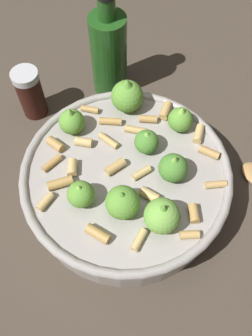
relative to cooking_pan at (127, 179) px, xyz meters
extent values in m
plane|color=#42382D|center=(0.00, 0.00, -0.04)|extent=(2.40, 2.40, 0.00)
cylinder|color=#9E9993|center=(0.00, 0.00, -0.01)|extent=(0.28, 0.28, 0.07)
torus|color=#9E9993|center=(0.00, 0.00, 0.02)|extent=(0.29, 0.29, 0.01)
sphere|color=#4C8933|center=(0.03, -0.05, 0.04)|extent=(0.04, 0.04, 0.04)
cone|color=#75B247|center=(0.03, -0.05, 0.06)|extent=(0.02, 0.02, 0.02)
sphere|color=#609E38|center=(0.01, 0.10, 0.04)|extent=(0.04, 0.04, 0.04)
cone|color=#75B247|center=(0.01, 0.10, 0.06)|extent=(0.02, 0.02, 0.02)
sphere|color=#75B247|center=(-0.03, -0.08, 0.05)|extent=(0.04, 0.04, 0.04)
cone|color=#609E38|center=(-0.03, -0.08, 0.07)|extent=(0.02, 0.02, 0.02)
sphere|color=#609E38|center=(-0.07, 0.02, 0.04)|extent=(0.04, 0.04, 0.04)
cone|color=#8CC64C|center=(-0.07, 0.02, 0.06)|extent=(0.01, 0.01, 0.01)
sphere|color=#609E38|center=(0.10, -0.02, 0.04)|extent=(0.04, 0.04, 0.04)
cone|color=#8CC64C|center=(0.10, -0.02, 0.06)|extent=(0.02, 0.02, 0.02)
sphere|color=#609E38|center=(-0.05, -0.03, 0.04)|extent=(0.04, 0.04, 0.04)
cone|color=#4C8933|center=(-0.05, -0.03, 0.06)|extent=(0.02, 0.02, 0.01)
sphere|color=#4C8933|center=(0.05, 0.00, 0.04)|extent=(0.03, 0.03, 0.03)
cone|color=#75B247|center=(0.05, 0.00, 0.06)|extent=(0.02, 0.02, 0.01)
sphere|color=#609E38|center=(0.09, 0.07, 0.05)|extent=(0.05, 0.05, 0.05)
cone|color=#609E38|center=(0.09, 0.07, 0.07)|extent=(0.02, 0.02, 0.02)
cylinder|color=tan|center=(0.01, -0.02, 0.03)|extent=(0.03, 0.02, 0.01)
cylinder|color=tan|center=(-0.09, -0.03, 0.03)|extent=(0.02, 0.03, 0.01)
cylinder|color=tan|center=(-0.04, 0.06, 0.03)|extent=(0.03, 0.02, 0.01)
cylinder|color=tan|center=(-0.01, 0.01, 0.03)|extent=(0.03, 0.02, 0.01)
cylinder|color=tan|center=(0.09, 0.03, 0.03)|extent=(0.02, 0.03, 0.01)
cylinder|color=tan|center=(-0.03, -0.12, 0.03)|extent=(0.02, 0.02, 0.01)
cylinder|color=tan|center=(-0.01, 0.07, 0.03)|extent=(0.02, 0.03, 0.01)
cylinder|color=tan|center=(0.02, 0.05, 0.03)|extent=(0.01, 0.03, 0.01)
cylinder|color=tan|center=(-0.01, -0.05, 0.03)|extent=(0.02, 0.03, 0.01)
cylinder|color=tan|center=(0.05, 0.11, 0.03)|extent=(0.02, 0.03, 0.01)
cylinder|color=tan|center=(0.00, -0.11, 0.03)|extent=(0.03, 0.02, 0.01)
cylinder|color=tan|center=(0.05, -0.11, 0.03)|extent=(0.03, 0.03, 0.01)
cylinder|color=tan|center=(0.09, -0.08, 0.03)|extent=(0.02, 0.03, 0.01)
cylinder|color=tan|center=(-0.07, 0.06, 0.03)|extent=(0.03, 0.03, 0.01)
cylinder|color=tan|center=(-0.10, 0.05, 0.03)|extent=(0.03, 0.01, 0.01)
cylinder|color=tan|center=(-0.07, -0.07, 0.03)|extent=(0.03, 0.01, 0.01)
cylinder|color=tan|center=(0.06, 0.03, 0.03)|extent=(0.02, 0.03, 0.01)
cylinder|color=tan|center=(-0.05, 0.09, 0.03)|extent=(0.03, 0.01, 0.01)
cylinder|color=tan|center=(0.05, 0.07, 0.03)|extent=(0.03, 0.03, 0.01)
cylinder|color=tan|center=(-0.03, 0.10, 0.03)|extent=(0.01, 0.03, 0.01)
cylinder|color=tan|center=(0.11, -0.05, 0.03)|extent=(0.03, 0.02, 0.01)
cylinder|color=tan|center=(0.11, 0.01, 0.03)|extent=(0.03, 0.02, 0.01)
cylinder|color=#33140F|center=(0.03, 0.22, 0.00)|extent=(0.04, 0.04, 0.08)
cylinder|color=silver|center=(0.03, 0.22, 0.04)|extent=(0.04, 0.04, 0.01)
cylinder|color=#1E4C19|center=(0.16, 0.15, 0.03)|extent=(0.06, 0.06, 0.14)
cylinder|color=#1E4C19|center=(0.16, 0.15, 0.12)|extent=(0.03, 0.03, 0.04)
camera|label=1|loc=(-0.19, -0.14, 0.44)|focal=38.02mm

